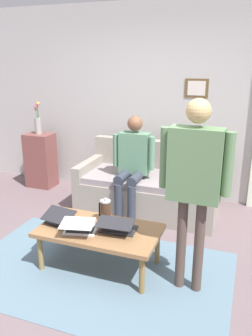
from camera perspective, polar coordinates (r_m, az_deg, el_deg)
ground_plane at (r=3.42m, az=-4.62°, el=-16.72°), size 7.68×7.68×0.00m
area_rug at (r=3.41m, az=-5.05°, el=-16.80°), size 2.51×1.56×0.01m
back_wall at (r=4.94m, az=5.88°, el=10.81°), size 7.04×0.11×2.70m
couch at (r=4.55m, az=3.89°, el=-3.32°), size 1.80×0.88×0.88m
coffee_table at (r=3.30m, az=-4.47°, el=-10.74°), size 1.15×0.64×0.41m
laptop_left at (r=3.20m, az=-1.49°, el=-9.85°), size 0.36×0.33×0.13m
laptop_center at (r=3.22m, az=-7.77°, el=-9.82°), size 0.37×0.41×0.14m
laptop_right at (r=3.41m, az=-10.72°, el=-8.45°), size 0.35×0.31×0.15m
french_press at (r=3.38m, az=-3.46°, el=-7.12°), size 0.12×0.10×0.25m
side_shelf at (r=5.52m, az=-14.11°, el=1.26°), size 0.42×0.32×0.85m
flower_vase at (r=5.39m, az=-14.56°, el=7.42°), size 0.10×0.11×0.49m
person_standing at (r=2.76m, az=11.42°, el=-0.98°), size 0.58×0.20×1.66m
person_seated at (r=4.25m, az=1.12°, el=1.22°), size 0.55×0.51×1.28m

